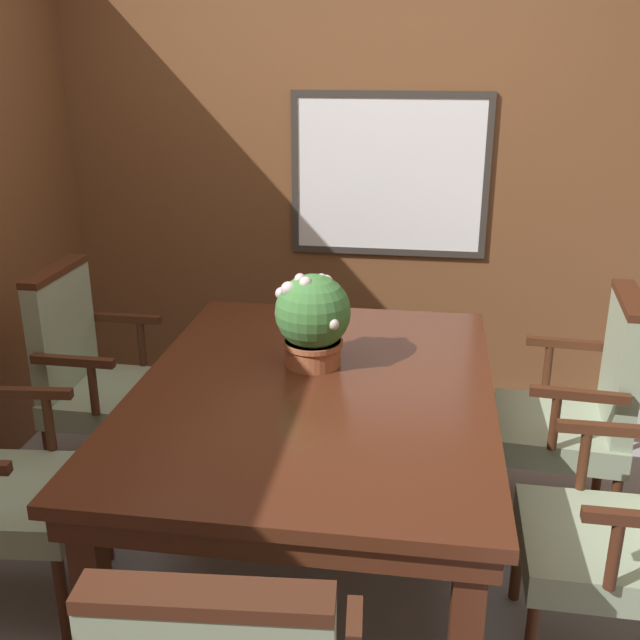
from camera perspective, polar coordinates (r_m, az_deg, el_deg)
ground_plane at (r=3.06m, az=-1.81°, el=-18.49°), size 14.00×14.00×0.00m
wall_back at (r=4.08m, az=2.19°, el=10.48°), size 7.20×0.08×2.45m
dining_table at (r=2.80m, az=-0.45°, el=-6.61°), size 1.30×1.76×0.74m
chair_right_near at (r=2.59m, az=22.98°, el=-13.67°), size 0.52×0.56×1.01m
chair_left_far at (r=3.52m, az=-16.81°, el=-3.78°), size 0.52×0.56×1.01m
chair_right_far at (r=3.24m, az=19.26°, el=-6.17°), size 0.55×0.58×1.01m
potted_plant at (r=2.87m, az=-0.56°, el=0.14°), size 0.29×0.30×0.37m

